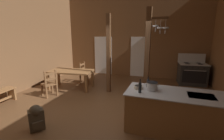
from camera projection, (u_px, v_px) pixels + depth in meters
name	position (u px, v px, depth m)	size (l,w,h in m)	color
ground_plane	(104.00, 111.00, 4.51)	(7.95, 8.99, 0.10)	brown
wall_back	(133.00, 33.00, 7.87)	(7.95, 0.14, 4.52)	brown
wall_left	(1.00, 31.00, 5.11)	(0.14, 8.99, 4.52)	brown
glazed_door_back_left	(103.00, 56.00, 8.56)	(1.00, 0.01, 2.05)	white
glazed_panel_back_right	(139.00, 57.00, 7.96)	(0.84, 0.01, 2.05)	white
kitchen_island	(175.00, 112.00, 3.44)	(2.18, 1.00, 0.90)	olive
stove_range	(192.00, 73.00, 6.78)	(1.20, 0.90, 1.32)	#292929
support_post_with_pot_rack	(148.00, 56.00, 4.41)	(0.62, 0.22, 2.87)	brown
support_post_center	(109.00, 54.00, 5.68)	(0.14, 0.14, 2.87)	brown
dining_table	(71.00, 73.00, 6.23)	(1.79, 1.09, 0.74)	olive
ladderback_chair_near_window	(85.00, 73.00, 6.96)	(0.45, 0.45, 0.95)	brown
ladderback_chair_by_post	(50.00, 84.00, 5.45)	(0.59, 0.59, 0.95)	brown
backpack	(36.00, 117.00, 3.50)	(0.39, 0.39, 0.60)	#4C4233
stockpot_on_counter	(152.00, 86.00, 3.50)	(0.32, 0.25, 0.19)	#B7BABF
mixing_bowl_on_counter	(138.00, 87.00, 3.61)	(0.21, 0.21, 0.08)	#B2A893
bottle_tall_on_counter	(140.00, 87.00, 3.34)	(0.06, 0.06, 0.30)	#1E2328
bottle_short_on_counter	(148.00, 83.00, 3.71)	(0.07, 0.07, 0.26)	#1E2328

